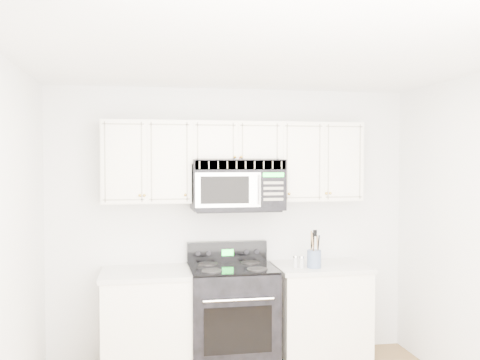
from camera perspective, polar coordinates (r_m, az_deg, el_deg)
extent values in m
cube|color=white|center=(3.55, 3.82, 13.33)|extent=(3.50, 3.50, 0.01)
cube|color=white|center=(5.23, -0.87, -4.58)|extent=(3.50, 0.01, 2.60)
cube|color=white|center=(1.93, 16.93, -16.37)|extent=(3.50, 0.01, 2.60)
cube|color=white|center=(5.03, -9.60, -14.89)|extent=(0.82, 0.63, 0.88)
cube|color=white|center=(4.92, -9.63, -9.76)|extent=(0.86, 0.65, 0.04)
cube|color=white|center=(5.29, 8.55, -14.03)|extent=(0.82, 0.63, 0.88)
cube|color=white|center=(5.18, 8.58, -9.14)|extent=(0.86, 0.65, 0.04)
cube|color=black|center=(5.45, 8.38, -17.86)|extent=(0.82, 0.55, 0.10)
cube|color=black|center=(5.07, -0.88, -14.49)|extent=(0.78, 0.66, 0.92)
cube|color=black|center=(4.76, -0.19, -15.75)|extent=(0.59, 0.01, 0.41)
cylinder|color=white|center=(4.66, -0.14, -12.68)|extent=(0.61, 0.02, 0.02)
cube|color=black|center=(4.96, -0.88, -9.34)|extent=(0.78, 0.66, 0.02)
cube|color=black|center=(5.22, -1.40, -7.67)|extent=(0.78, 0.08, 0.20)
cube|color=#18E633|center=(5.18, -1.32, -7.75)|extent=(0.11, 0.00, 0.06)
cube|color=white|center=(4.96, -9.95, 1.92)|extent=(0.80, 0.33, 0.75)
cube|color=white|center=(5.23, 8.32, 1.93)|extent=(0.80, 0.33, 0.75)
cube|color=white|center=(5.04, -0.58, 4.00)|extent=(0.84, 0.33, 0.39)
sphere|color=#B98E31|center=(4.79, -10.16, -1.63)|extent=(0.03, 0.03, 0.03)
sphere|color=#B98E31|center=(4.80, -5.86, -1.59)|extent=(0.03, 0.03, 0.03)
sphere|color=#B98E31|center=(4.96, 5.26, -1.47)|extent=(0.03, 0.03, 0.03)
sphere|color=#B98E31|center=(5.07, 9.19, -1.41)|extent=(0.03, 0.03, 0.03)
sphere|color=#B98E31|center=(4.84, -0.55, 2.47)|extent=(0.03, 0.03, 0.03)
sphere|color=#B98E31|center=(4.85, 0.15, 2.47)|extent=(0.03, 0.03, 0.03)
cylinder|color=#B5331B|center=(4.85, -0.05, 1.90)|extent=(0.00, 0.00, 0.10)
sphere|color=#B98E31|center=(4.85, -0.05, 1.28)|extent=(0.03, 0.03, 0.03)
cube|color=black|center=(5.00, -0.32, -0.47)|extent=(0.85, 0.42, 0.47)
cube|color=#9F9887|center=(4.79, 0.10, 1.62)|extent=(0.83, 0.01, 0.08)
cube|color=silver|center=(4.77, -1.26, -1.07)|extent=(0.59, 0.01, 0.31)
cube|color=black|center=(4.76, -1.61, -1.07)|extent=(0.44, 0.01, 0.25)
cube|color=black|center=(4.85, 3.57, -1.02)|extent=(0.23, 0.01, 0.31)
cube|color=#18E633|center=(4.84, 3.60, 0.56)|extent=(0.19, 0.00, 0.04)
cylinder|color=white|center=(4.78, 2.14, -1.06)|extent=(0.02, 0.02, 0.27)
cylinder|color=slate|center=(5.01, 7.91, -8.34)|extent=(0.13, 0.13, 0.16)
cylinder|color=#9C7345|center=(5.01, 8.31, -7.42)|extent=(0.01, 0.01, 0.28)
cylinder|color=black|center=(5.02, 7.61, -7.27)|extent=(0.01, 0.01, 0.30)
cylinder|color=#9C7345|center=(4.96, 7.84, -7.26)|extent=(0.01, 0.01, 0.33)
cylinder|color=black|center=(5.01, 8.31, -7.42)|extent=(0.01, 0.01, 0.28)
cylinder|color=#9C7345|center=(5.02, 7.61, -7.28)|extent=(0.01, 0.01, 0.30)
cylinder|color=black|center=(4.96, 7.85, -7.26)|extent=(0.01, 0.01, 0.33)
cylinder|color=silver|center=(5.00, 6.57, -8.79)|extent=(0.04, 0.04, 0.09)
cylinder|color=white|center=(4.99, 6.58, -8.18)|extent=(0.05, 0.05, 0.02)
cylinder|color=silver|center=(5.02, 5.93, -8.75)|extent=(0.04, 0.04, 0.09)
cylinder|color=white|center=(5.01, 5.94, -8.15)|extent=(0.04, 0.04, 0.02)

